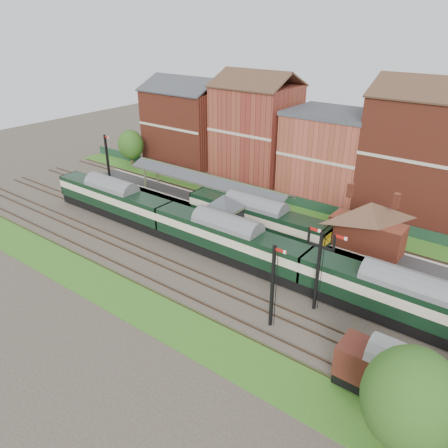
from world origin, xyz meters
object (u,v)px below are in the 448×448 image
Objects in this scene: dmu_train at (227,238)px; platform_railcar at (256,218)px; goods_van_a at (382,371)px; semaphore_bracket at (319,266)px; signal_box at (224,217)px.

platform_railcar is (-0.55, 6.50, -0.06)m from dmu_train.
goods_van_a is at bearing -36.52° from platform_railcar.
platform_railcar is at bearing 144.52° from semaphore_bracket.
dmu_train is (-12.08, 2.50, -2.05)m from semaphore_bracket.
signal_box is 4.10m from platform_railcar.
semaphore_bracket reaches higher than signal_box.
goods_van_a is at bearing -27.69° from signal_box.
dmu_train is 9.21× the size of goods_van_a.
semaphore_bracket is (15.04, -5.75, 1.44)m from signal_box.
platform_railcar is (2.41, 3.25, -0.67)m from signal_box.
dmu_train is at bearing -47.67° from signal_box.
platform_railcar is (-12.63, 9.00, -2.11)m from semaphore_bracket.
semaphore_bracket is at bearing -11.69° from dmu_train.
platform_railcar is at bearing 94.83° from dmu_train.
semaphore_bracket is 12.50m from dmu_train.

